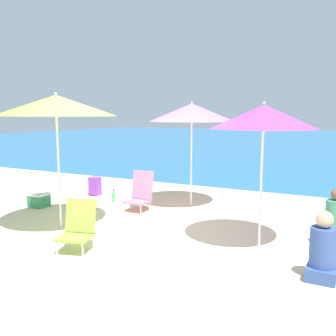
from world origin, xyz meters
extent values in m
plane|color=beige|center=(0.00, 0.00, 0.00)|extent=(60.00, 60.00, 0.00)
cube|color=#23669E|center=(0.00, 24.60, 0.00)|extent=(60.00, 40.00, 0.01)
cylinder|color=white|center=(0.19, 2.47, 0.89)|extent=(0.04, 0.04, 1.78)
cone|color=pink|center=(0.19, 2.47, 1.96)|extent=(1.76, 1.76, 0.36)
sphere|color=white|center=(0.19, 2.47, 2.16)|extent=(0.04, 0.04, 0.04)
cylinder|color=white|center=(-1.14, 0.01, 0.95)|extent=(0.04, 0.04, 1.89)
cone|color=#8ECC3D|center=(-1.14, 0.01, 2.06)|extent=(1.97, 1.97, 0.34)
sphere|color=white|center=(-1.14, 0.01, 2.25)|extent=(0.04, 0.04, 0.04)
cylinder|color=white|center=(2.09, 0.69, 0.86)|extent=(0.04, 0.04, 1.72)
cone|color=purple|center=(2.09, 0.69, 1.89)|extent=(1.51, 1.51, 0.34)
sphere|color=white|center=(2.09, 0.69, 2.08)|extent=(0.04, 0.04, 0.04)
cylinder|color=silver|center=(-0.27, -0.98, 0.10)|extent=(0.02, 0.02, 0.20)
cylinder|color=silver|center=(0.09, -0.88, 0.10)|extent=(0.02, 0.02, 0.20)
cylinder|color=silver|center=(-0.37, -0.64, 0.10)|extent=(0.02, 0.02, 0.20)
cylinder|color=silver|center=(0.00, -0.54, 0.10)|extent=(0.02, 0.02, 0.20)
cube|color=#8ECC3D|center=(-0.14, -0.76, 0.22)|extent=(0.54, 0.52, 0.04)
cube|color=#8ECC3D|center=(-0.19, -0.56, 0.47)|extent=(0.47, 0.27, 0.47)
cylinder|color=silver|center=(-0.77, 1.37, 0.09)|extent=(0.02, 0.02, 0.18)
cylinder|color=silver|center=(-0.38, 1.36, 0.09)|extent=(0.02, 0.02, 0.18)
cylinder|color=silver|center=(-0.76, 1.72, 0.09)|extent=(0.02, 0.02, 0.18)
cylinder|color=silver|center=(-0.37, 1.72, 0.09)|extent=(0.02, 0.02, 0.18)
cube|color=pink|center=(-0.57, 1.54, 0.20)|extent=(0.46, 0.43, 0.04)
cube|color=pink|center=(-0.57, 1.75, 0.50)|extent=(0.46, 0.15, 0.57)
cube|color=#334C8C|center=(3.02, -0.10, 0.08)|extent=(0.33, 0.39, 0.16)
cylinder|color=#334C8C|center=(3.02, -0.10, 0.39)|extent=(0.30, 0.30, 0.46)
sphere|color=tan|center=(3.02, -0.10, 0.72)|extent=(0.20, 0.20, 0.20)
cube|color=#3F8C66|center=(3.07, 1.15, 0.08)|extent=(0.51, 0.51, 0.16)
cylinder|color=#3F8C66|center=(3.07, 1.15, 0.43)|extent=(0.30, 0.30, 0.54)
cube|color=purple|center=(-2.29, 2.37, 0.22)|extent=(0.25, 0.20, 0.44)
cube|color=purple|center=(-2.29, 2.26, 0.13)|extent=(0.17, 0.03, 0.20)
cylinder|color=#4CB266|center=(-1.45, 1.97, 0.10)|extent=(0.08, 0.08, 0.20)
cylinder|color=#4CB266|center=(-1.45, 1.97, 0.24)|extent=(0.04, 0.04, 0.07)
cylinder|color=black|center=(-1.45, 1.97, 0.28)|extent=(0.04, 0.04, 0.02)
cube|color=#338C59|center=(-2.60, 0.91, 0.12)|extent=(0.36, 0.32, 0.24)
cube|color=white|center=(-2.60, 0.91, 0.27)|extent=(0.37, 0.33, 0.06)
camera|label=1|loc=(3.36, -4.62, 1.91)|focal=40.00mm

